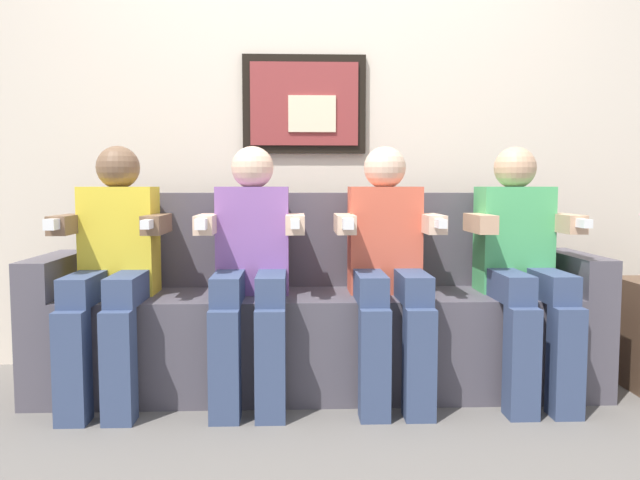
# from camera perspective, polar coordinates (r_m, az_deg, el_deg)

# --- Properties ---
(ground_plane) EXTENTS (6.40, 6.40, 0.00)m
(ground_plane) POSITION_cam_1_polar(r_m,az_deg,el_deg) (2.79, 0.12, -14.73)
(ground_plane) COLOR #66605B
(back_wall_assembly) EXTENTS (4.93, 0.10, 2.60)m
(back_wall_assembly) POSITION_cam_1_polar(r_m,az_deg,el_deg) (3.42, -0.42, 10.99)
(back_wall_assembly) COLOR beige
(back_wall_assembly) RESTS_ON ground_plane
(couch) EXTENTS (2.53, 0.58, 0.90)m
(couch) POSITION_cam_1_polar(r_m,az_deg,el_deg) (3.02, -0.13, -7.05)
(couch) COLOR #514C56
(couch) RESTS_ON ground_plane
(person_leftmost) EXTENTS (0.46, 0.56, 1.11)m
(person_leftmost) POSITION_cam_1_polar(r_m,az_deg,el_deg) (2.92, -17.82, -1.88)
(person_leftmost) COLOR yellow
(person_leftmost) RESTS_ON ground_plane
(person_left_center) EXTENTS (0.46, 0.56, 1.11)m
(person_left_center) POSITION_cam_1_polar(r_m,az_deg,el_deg) (2.81, -6.07, -1.91)
(person_left_center) COLOR #8C59A5
(person_left_center) RESTS_ON ground_plane
(person_right_center) EXTENTS (0.46, 0.56, 1.11)m
(person_right_center) POSITION_cam_1_polar(r_m,az_deg,el_deg) (2.84, 6.01, -1.86)
(person_right_center) COLOR #D8593F
(person_right_center) RESTS_ON ground_plane
(person_rightmost) EXTENTS (0.46, 0.56, 1.11)m
(person_rightmost) POSITION_cam_1_polar(r_m,az_deg,el_deg) (2.98, 17.42, -1.74)
(person_rightmost) COLOR #4CB266
(person_rightmost) RESTS_ON ground_plane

